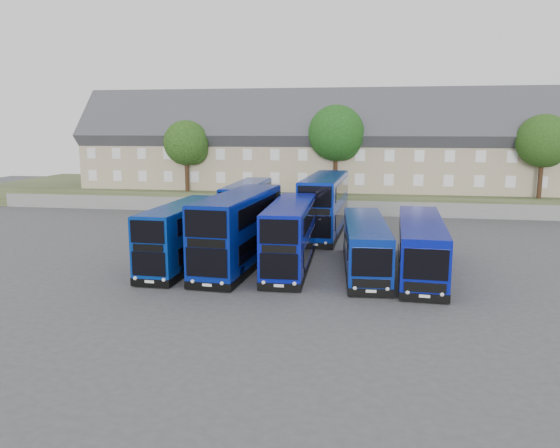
{
  "coord_description": "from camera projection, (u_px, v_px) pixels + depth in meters",
  "views": [
    {
      "loc": [
        5.56,
        -31.61,
        8.91
      ],
      "look_at": [
        -0.57,
        5.54,
        2.2
      ],
      "focal_mm": 35.0,
      "sensor_mm": 36.0,
      "label": 1
    }
  ],
  "objects": [
    {
      "name": "dd_front_mid",
      "position": [
        239.0,
        231.0,
        35.06
      ],
      "size": [
        3.55,
        11.96,
        4.69
      ],
      "rotation": [
        0.0,
        0.0,
        -0.07
      ],
      "color": "navy",
      "rests_on": "ground"
    },
    {
      "name": "ground",
      "position": [
        274.0,
        276.0,
        33.16
      ],
      "size": [
        120.0,
        120.0,
        0.0
      ],
      "primitive_type": "plane",
      "color": "#434348",
      "rests_on": "ground"
    },
    {
      "name": "earth_bank",
      "position": [
        323.0,
        193.0,
        66.01
      ],
      "size": [
        80.0,
        20.0,
        2.0
      ],
      "primitive_type": "cube",
      "color": "#3D4A29",
      "rests_on": "ground"
    },
    {
      "name": "coach_east_b",
      "position": [
        420.0,
        247.0,
        33.42
      ],
      "size": [
        3.08,
        12.26,
        3.33
      ],
      "rotation": [
        0.0,
        0.0,
        -0.04
      ],
      "color": "#081399",
      "rests_on": "ground"
    },
    {
      "name": "retaining_wall",
      "position": [
        314.0,
        207.0,
        56.34
      ],
      "size": [
        70.0,
        0.4,
        1.5
      ],
      "primitive_type": "cube",
      "color": "slate",
      "rests_on": "ground"
    },
    {
      "name": "tree_mid",
      "position": [
        338.0,
        135.0,
        56.26
      ],
      "size": [
        5.76,
        5.76,
        9.18
      ],
      "color": "#382314",
      "rests_on": "earth_bank"
    },
    {
      "name": "dd_front_left",
      "position": [
        182.0,
        237.0,
        34.99
      ],
      "size": [
        2.65,
        10.16,
        4.0
      ],
      "rotation": [
        0.0,
        0.0,
        -0.03
      ],
      "color": "navy",
      "rests_on": "ground"
    },
    {
      "name": "dd_rear_right",
      "position": [
        325.0,
        206.0,
        45.58
      ],
      "size": [
        3.33,
        12.39,
        4.88
      ],
      "rotation": [
        0.0,
        0.0,
        -0.04
      ],
      "color": "#072190",
      "rests_on": "ground"
    },
    {
      "name": "tree_east",
      "position": [
        544.0,
        143.0,
        52.69
      ],
      "size": [
        5.12,
        5.12,
        8.16
      ],
      "color": "#382314",
      "rests_on": "earth_bank"
    },
    {
      "name": "tree_west",
      "position": [
        188.0,
        145.0,
        58.52
      ],
      "size": [
        4.8,
        4.8,
        7.65
      ],
      "color": "#382314",
      "rests_on": "earth_bank"
    },
    {
      "name": "dd_rear_left",
      "position": [
        247.0,
        208.0,
        46.89
      ],
      "size": [
        2.42,
        10.5,
        4.17
      ],
      "rotation": [
        0.0,
        0.0,
        -0.0
      ],
      "color": "navy",
      "rests_on": "ground"
    },
    {
      "name": "coach_east_a",
      "position": [
        365.0,
        246.0,
        34.08
      ],
      "size": [
        3.23,
        11.69,
        3.16
      ],
      "rotation": [
        0.0,
        0.0,
        0.07
      ],
      "color": "navy",
      "rests_on": "ground"
    },
    {
      "name": "terrace_row",
      "position": [
        320.0,
        148.0,
        61.14
      ],
      "size": [
        54.0,
        10.4,
        11.2
      ],
      "color": "tan",
      "rests_on": "earth_bank"
    },
    {
      "name": "dd_front_right",
      "position": [
        290.0,
        237.0,
        34.48
      ],
      "size": [
        2.71,
        10.64,
        4.2
      ],
      "rotation": [
        0.0,
        0.0,
        0.03
      ],
      "color": "#081399",
      "rests_on": "ground"
    }
  ]
}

